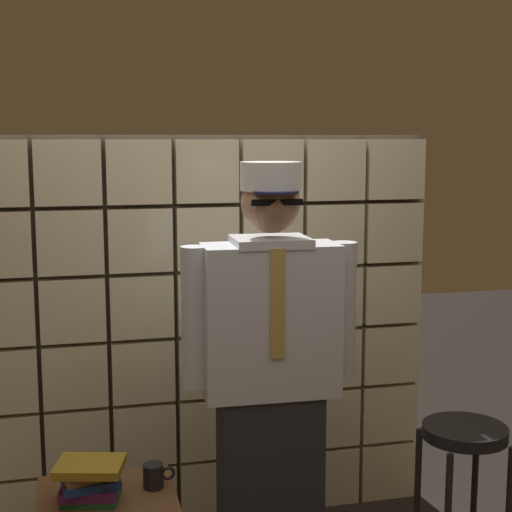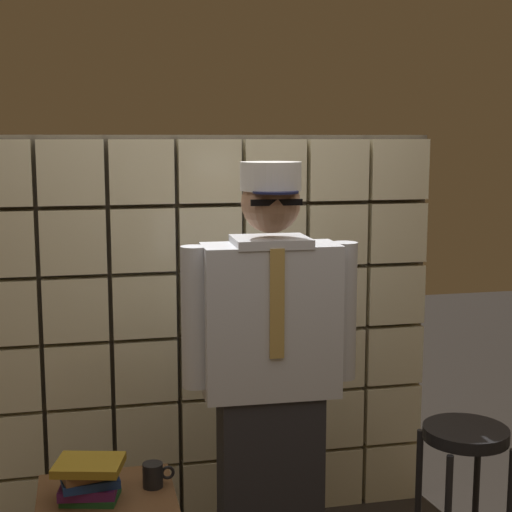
% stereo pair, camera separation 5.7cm
% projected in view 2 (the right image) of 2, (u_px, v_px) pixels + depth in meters
% --- Properties ---
extents(glass_block_wall, '(2.23, 0.10, 1.91)m').
position_uv_depth(glass_block_wall, '(210.00, 334.00, 3.75)').
color(glass_block_wall, beige).
rests_on(glass_block_wall, ground).
extents(standing_person, '(0.71, 0.30, 1.79)m').
position_uv_depth(standing_person, '(270.00, 376.00, 3.10)').
color(standing_person, '#28282D').
rests_on(standing_person, ground).
extents(bar_stool, '(0.34, 0.34, 0.74)m').
position_uv_depth(bar_stool, '(464.00, 472.00, 3.11)').
color(bar_stool, black).
rests_on(bar_stool, ground).
extents(book_stack, '(0.28, 0.24, 0.16)m').
position_uv_depth(book_stack, '(89.00, 479.00, 2.89)').
color(book_stack, '#1E592D').
rests_on(book_stack, side_table).
extents(coffee_mug, '(0.13, 0.08, 0.09)m').
position_uv_depth(coffee_mug, '(154.00, 475.00, 3.01)').
color(coffee_mug, black).
rests_on(coffee_mug, side_table).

